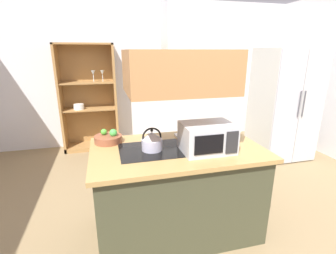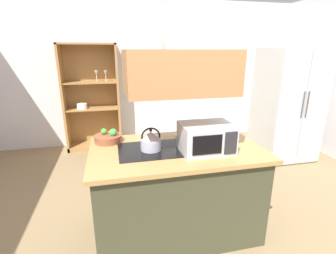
# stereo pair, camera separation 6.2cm
# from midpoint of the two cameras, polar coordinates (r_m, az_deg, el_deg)

# --- Properties ---
(ground_plane) EXTENTS (7.80, 7.80, 0.00)m
(ground_plane) POSITION_cam_midpoint_polar(r_m,az_deg,el_deg) (2.72, 7.46, -23.83)
(ground_plane) COLOR olive
(wall_back) EXTENTS (6.00, 0.12, 2.70)m
(wall_back) POSITION_cam_midpoint_polar(r_m,az_deg,el_deg) (4.99, -4.09, 12.15)
(wall_back) COLOR silver
(wall_back) RESTS_ON ground
(kitchen_island) EXTENTS (1.61, 0.96, 0.90)m
(kitchen_island) POSITION_cam_midpoint_polar(r_m,az_deg,el_deg) (2.56, 2.52, -14.10)
(kitchen_island) COLOR #3D3E2A
(kitchen_island) RESTS_ON ground
(range_hood) EXTENTS (0.90, 0.70, 1.27)m
(range_hood) POSITION_cam_midpoint_polar(r_m,az_deg,el_deg) (2.19, 2.97, 15.77)
(range_hood) COLOR #AD7645
(refrigerator) EXTENTS (0.90, 0.77, 1.83)m
(refrigerator) POSITION_cam_midpoint_polar(r_m,az_deg,el_deg) (4.60, 26.05, 4.52)
(refrigerator) COLOR beige
(refrigerator) RESTS_ON ground
(dish_cabinet) EXTENTS (0.98, 0.40, 1.91)m
(dish_cabinet) POSITION_cam_midpoint_polar(r_m,az_deg,el_deg) (4.80, -16.65, 5.22)
(dish_cabinet) COLOR #A37540
(dish_cabinet) RESTS_ON ground
(kettle) EXTENTS (0.19, 0.19, 0.21)m
(kettle) POSITION_cam_midpoint_polar(r_m,az_deg,el_deg) (2.28, -3.17, -3.15)
(kettle) COLOR #B1B0C7
(kettle) RESTS_ON kitchen_island
(cutting_board) EXTENTS (0.34, 0.24, 0.02)m
(cutting_board) POSITION_cam_midpoint_polar(r_m,az_deg,el_deg) (2.64, 6.32, -2.19)
(cutting_board) COLOR white
(cutting_board) RESTS_ON kitchen_island
(microwave) EXTENTS (0.46, 0.35, 0.26)m
(microwave) POSITION_cam_midpoint_polar(r_m,az_deg,el_deg) (2.26, 9.54, -2.46)
(microwave) COLOR #B7BABF
(microwave) RESTS_ON kitchen_island
(fruit_bowl) EXTENTS (0.27, 0.27, 0.14)m
(fruit_bowl) POSITION_cam_midpoint_polar(r_m,az_deg,el_deg) (2.56, -12.88, -2.42)
(fruit_bowl) COLOR brown
(fruit_bowl) RESTS_ON kitchen_island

